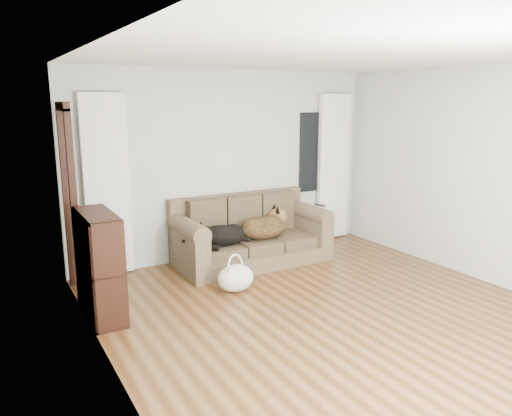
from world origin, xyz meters
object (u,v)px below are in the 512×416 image
tote_bag (236,278)px  bookshelf (100,270)px  sofa (252,231)px  dog_shepherd (265,227)px  dog_black_lab (219,235)px

tote_bag → bookshelf: size_ratio=0.40×
sofa → dog_shepherd: size_ratio=2.86×
bookshelf → dog_shepherd: bearing=11.9°
tote_bag → dog_shepherd: bearing=42.5°
tote_bag → bookshelf: bearing=176.9°
bookshelf → sofa: bearing=14.2°
dog_shepherd → tote_bag: (-0.85, -0.78, -0.33)m
bookshelf → dog_black_lab: bearing=16.9°
dog_black_lab → dog_shepherd: bearing=22.7°
dog_shepherd → bookshelf: size_ratio=0.66×
sofa → dog_black_lab: size_ratio=3.31×
tote_bag → dog_black_lab: bearing=79.5°
tote_bag → sofa: bearing=50.5°
dog_black_lab → dog_shepherd: (0.71, 0.05, 0.01)m
dog_black_lab → tote_bag: dog_black_lab is taller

